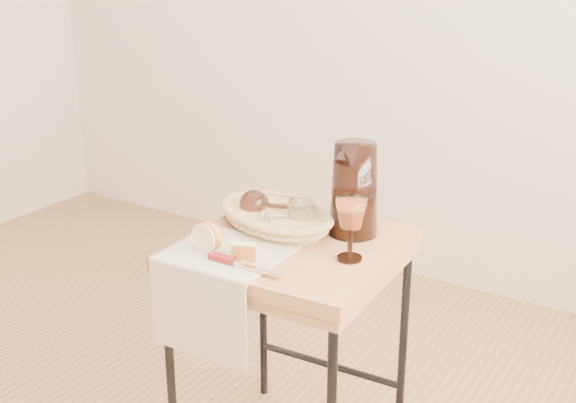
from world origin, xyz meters
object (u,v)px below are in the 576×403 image
Objects in this scene: goblet_lying_a at (270,205)px; table_knife at (242,264)px; bread_basket at (276,218)px; goblet_lying_b at (287,214)px; tea_towel at (228,253)px; pitcher at (354,189)px; wine_goblet at (350,229)px; apple_half at (210,236)px; side_table at (292,355)px.

table_knife is at bearing 89.08° from goblet_lying_a.
bread_basket is 0.06m from goblet_lying_b.
pitcher is (0.20, 0.29, 0.12)m from tea_towel.
goblet_lying_b is at bearing 73.27° from tea_towel.
wine_goblet reaches higher than apple_half.
side_table is 8.13× the size of apple_half.
tea_towel is 2.01× the size of goblet_lying_b.
goblet_lying_b is (0.08, -0.03, 0.00)m from goblet_lying_a.
side_table is at bearing 85.95° from table_knife.
pitcher is (0.15, 0.09, 0.07)m from goblet_lying_b.
apple_half is at bearing -161.69° from tea_towel.
goblet_lying_a is 0.84× the size of wine_goblet.
goblet_lying_a is 0.25m from apple_half.
goblet_lying_b is 0.88× the size of wine_goblet.
wine_goblet is at bearing 23.88° from tea_towel.
side_table is 2.38× the size of tea_towel.
goblet_lying_b is at bearing 134.16° from goblet_lying_a.
bread_basket reaches higher than side_table.
goblet_lying_a reaches higher than tea_towel.
tea_towel is at bearing -154.04° from wine_goblet.
wine_goblet is (0.07, -0.16, -0.05)m from pitcher.
tea_towel is at bearing -73.64° from bread_basket.
goblet_lying_a is at bearing 146.85° from side_table.
bread_basket is 0.24m from apple_half.
side_table is 0.50m from pitcher.
wine_goblet is (0.23, -0.06, 0.03)m from goblet_lying_b.
bread_basket is 0.04m from goblet_lying_a.
apple_half is at bearing -166.74° from goblet_lying_b.
bread_basket is at bearing 106.25° from table_knife.
goblet_lying_a is at bearing 162.14° from wine_goblet.
side_table is 0.46m from wine_goblet.
table_knife is at bearing -56.28° from bread_basket.
tea_towel is 0.38m from pitcher.
pitcher is (0.20, 0.07, 0.10)m from bread_basket.
table_knife is at bearing -35.38° from tea_towel.
tea_towel is 0.32m from wine_goblet.
goblet_lying_b is 0.19m from pitcher.
tea_towel is at bearing -157.47° from goblet_lying_b.
goblet_lying_a is (-0.13, 0.08, 0.40)m from side_table.
table_knife reaches higher than side_table.
bread_basket is at bearing 87.37° from tea_towel.
goblet_lying_a reaches higher than apple_half.
side_table is 4.79× the size of goblet_lying_b.
goblet_lying_b is 0.24m from apple_half.
side_table is 5.03× the size of goblet_lying_a.
goblet_lying_b is 0.49× the size of pitcher.
pitcher is (0.23, 0.06, 0.07)m from goblet_lying_a.
pitcher is at bearing 53.07° from tea_towel.
goblet_lying_b is (0.05, 0.20, 0.05)m from tea_towel.
goblet_lying_b is (0.05, -0.02, 0.03)m from bread_basket.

